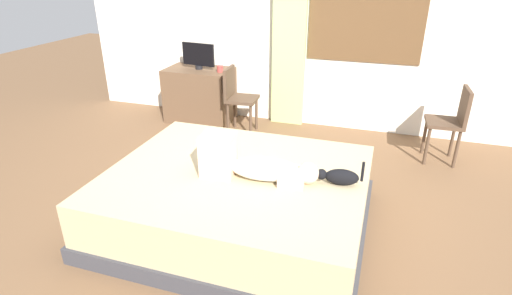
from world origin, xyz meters
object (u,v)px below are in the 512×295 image
person_lying (253,164)px  cat (339,177)px  bed (237,199)px  chair_spare (452,119)px  cup (220,69)px  chair_by_desk (237,95)px  desk (200,95)px  tv_monitor (198,56)px

person_lying → cat: 0.68m
bed → chair_spare: (1.81, 1.88, 0.26)m
person_lying → cup: person_lying is taller
bed → chair_by_desk: bearing=110.6°
cat → cup: cup is taller
desk → chair_spare: 3.22m
person_lying → chair_by_desk: size_ratio=1.10×
tv_monitor → chair_spare: size_ratio=0.56×
bed → person_lying: 0.40m
bed → desk: desk is taller
cat → desk: desk is taller
cup → chair_by_desk: size_ratio=0.10×
tv_monitor → cup: (0.33, -0.06, -0.14)m
cat → desk: (-2.21, 2.16, -0.21)m
cat → desk: 3.10m
person_lying → desk: size_ratio=1.05×
desk → chair_by_desk: 0.71m
cat → tv_monitor: 3.10m
tv_monitor → cup: tv_monitor is taller
bed → chair_by_desk: 2.12m
person_lying → cat: bearing=8.0°
chair_by_desk → chair_spare: bearing=-1.9°
cat → chair_by_desk: chair_by_desk is taller
bed → chair_spare: chair_spare is taller
bed → cat: (0.82, 0.06, 0.33)m
cat → cup: (-1.87, 2.10, 0.21)m
person_lying → chair_spare: bearing=49.2°
cup → chair_by_desk: (0.31, -0.19, -0.27)m
tv_monitor → cup: bearing=-10.0°
desk → cup: cup is taller
bed → person_lying: bearing=-13.0°
person_lying → tv_monitor: (-1.53, 2.25, 0.30)m
person_lying → cup: size_ratio=11.00×
person_lying → chair_spare: (1.66, 1.92, -0.12)m
cat → chair_spare: bearing=61.6°
tv_monitor → chair_spare: (3.19, -0.34, -0.41)m
tv_monitor → bed: bearing=-58.1°
bed → cat: size_ratio=6.00×
tv_monitor → chair_by_desk: 0.80m
bed → desk: 2.62m
cup → chair_spare: (2.85, -0.28, -0.27)m
bed → chair_by_desk: size_ratio=2.49×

